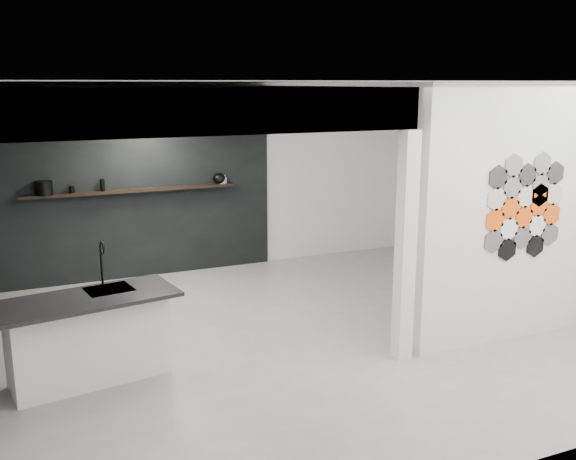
{
  "coord_description": "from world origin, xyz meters",
  "views": [
    {
      "loc": [
        -2.74,
        -6.23,
        2.79
      ],
      "look_at": [
        0.1,
        0.3,
        1.15
      ],
      "focal_mm": 40.0,
      "sensor_mm": 36.0,
      "label": 1
    }
  ],
  "objects_px": {
    "kettle": "(219,178)",
    "kitchen_island": "(89,337)",
    "partition_panel": "(516,215)",
    "bottle_dark": "(102,185)",
    "glass_bowl": "(223,180)",
    "stockpot": "(44,188)",
    "glass_vase": "(223,179)",
    "utensil_cup": "(72,190)"
  },
  "relations": [
    {
      "from": "bottle_dark",
      "to": "glass_vase",
      "type": "bearing_deg",
      "value": 0.0
    },
    {
      "from": "partition_panel",
      "to": "glass_bowl",
      "type": "distance_m",
      "value": 4.39
    },
    {
      "from": "kettle",
      "to": "utensil_cup",
      "type": "distance_m",
      "value": 2.1
    },
    {
      "from": "kitchen_island",
      "to": "utensil_cup",
      "type": "xyz_separation_m",
      "value": [
        0.2,
        3.12,
        0.93
      ]
    },
    {
      "from": "glass_bowl",
      "to": "kitchen_island",
      "type": "bearing_deg",
      "value": -127.03
    },
    {
      "from": "stockpot",
      "to": "glass_bowl",
      "type": "height_order",
      "value": "stockpot"
    },
    {
      "from": "glass_vase",
      "to": "glass_bowl",
      "type": "bearing_deg",
      "value": 0.0
    },
    {
      "from": "bottle_dark",
      "to": "glass_bowl",
      "type": "bearing_deg",
      "value": 0.0
    },
    {
      "from": "glass_bowl",
      "to": "bottle_dark",
      "type": "distance_m",
      "value": 1.74
    },
    {
      "from": "glass_vase",
      "to": "bottle_dark",
      "type": "relative_size",
      "value": 0.77
    },
    {
      "from": "stockpot",
      "to": "utensil_cup",
      "type": "distance_m",
      "value": 0.36
    },
    {
      "from": "utensil_cup",
      "to": "kettle",
      "type": "bearing_deg",
      "value": 0.0
    },
    {
      "from": "kitchen_island",
      "to": "bottle_dark",
      "type": "bearing_deg",
      "value": 69.64
    },
    {
      "from": "kitchen_island",
      "to": "partition_panel",
      "type": "bearing_deg",
      "value": -18.79
    },
    {
      "from": "stockpot",
      "to": "utensil_cup",
      "type": "height_order",
      "value": "stockpot"
    },
    {
      "from": "partition_panel",
      "to": "kettle",
      "type": "relative_size",
      "value": 14.65
    },
    {
      "from": "kitchen_island",
      "to": "stockpot",
      "type": "distance_m",
      "value": 3.27
    },
    {
      "from": "bottle_dark",
      "to": "utensil_cup",
      "type": "bearing_deg",
      "value": 180.0
    },
    {
      "from": "kettle",
      "to": "kitchen_island",
      "type": "bearing_deg",
      "value": -131.74
    },
    {
      "from": "kitchen_island",
      "to": "utensil_cup",
      "type": "distance_m",
      "value": 3.26
    },
    {
      "from": "glass_vase",
      "to": "bottle_dark",
      "type": "xyz_separation_m",
      "value": [
        -1.74,
        0.0,
        0.02
      ]
    },
    {
      "from": "kettle",
      "to": "bottle_dark",
      "type": "height_order",
      "value": "bottle_dark"
    },
    {
      "from": "partition_panel",
      "to": "kitchen_island",
      "type": "distance_m",
      "value": 4.59
    },
    {
      "from": "utensil_cup",
      "to": "glass_bowl",
      "type": "bearing_deg",
      "value": 0.0
    },
    {
      "from": "stockpot",
      "to": "glass_bowl",
      "type": "distance_m",
      "value": 2.51
    },
    {
      "from": "glass_vase",
      "to": "kettle",
      "type": "bearing_deg",
      "value": 180.0
    },
    {
      "from": "utensil_cup",
      "to": "bottle_dark",
      "type": "bearing_deg",
      "value": 0.0
    },
    {
      "from": "utensil_cup",
      "to": "stockpot",
      "type": "bearing_deg",
      "value": 180.0
    },
    {
      "from": "stockpot",
      "to": "kettle",
      "type": "distance_m",
      "value": 2.45
    },
    {
      "from": "partition_panel",
      "to": "bottle_dark",
      "type": "bearing_deg",
      "value": 134.66
    },
    {
      "from": "kitchen_island",
      "to": "utensil_cup",
      "type": "height_order",
      "value": "utensil_cup"
    },
    {
      "from": "glass_bowl",
      "to": "kettle",
      "type": "bearing_deg",
      "value": 180.0
    },
    {
      "from": "glass_vase",
      "to": "utensil_cup",
      "type": "relative_size",
      "value": 1.38
    },
    {
      "from": "bottle_dark",
      "to": "utensil_cup",
      "type": "distance_m",
      "value": 0.41
    },
    {
      "from": "partition_panel",
      "to": "glass_vase",
      "type": "xyz_separation_m",
      "value": [
        -2.08,
        3.87,
        -0.01
      ]
    },
    {
      "from": "glass_bowl",
      "to": "utensil_cup",
      "type": "relative_size",
      "value": 1.34
    },
    {
      "from": "stockpot",
      "to": "kettle",
      "type": "relative_size",
      "value": 1.21
    },
    {
      "from": "stockpot",
      "to": "glass_bowl",
      "type": "xyz_separation_m",
      "value": [
        2.51,
        0.0,
        -0.05
      ]
    },
    {
      "from": "kitchen_island",
      "to": "stockpot",
      "type": "xyz_separation_m",
      "value": [
        -0.15,
        3.12,
        0.97
      ]
    },
    {
      "from": "kitchen_island",
      "to": "utensil_cup",
      "type": "bearing_deg",
      "value": 77.01
    },
    {
      "from": "stockpot",
      "to": "kettle",
      "type": "xyz_separation_m",
      "value": [
        2.45,
        0.0,
        -0.01
      ]
    },
    {
      "from": "kitchen_island",
      "to": "kettle",
      "type": "bearing_deg",
      "value": 44.32
    }
  ]
}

